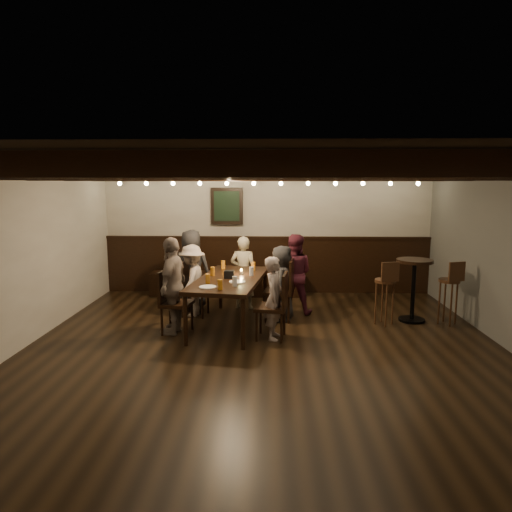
{
  "coord_description": "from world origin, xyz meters",
  "views": [
    {
      "loc": [
        0.07,
        -5.62,
        2.2
      ],
      "look_at": [
        -0.16,
        1.3,
        1.09
      ],
      "focal_mm": 32.0,
      "sensor_mm": 36.0,
      "label": 1
    }
  ],
  "objects_px": {
    "person_bench_left": "(192,269)",
    "person_left_near": "(192,280)",
    "person_left_far": "(173,285)",
    "chair_left_near": "(194,299)",
    "bar_stool_right": "(448,301)",
    "chair_right_far": "(272,319)",
    "dining_table": "(230,282)",
    "person_bench_centre": "(243,272)",
    "chair_left_far": "(176,314)",
    "person_right_near": "(282,283)",
    "person_right_far": "(274,298)",
    "bar_stool_left": "(385,301)",
    "chair_right_near": "(280,302)",
    "person_bench_right": "(294,274)",
    "high_top_table": "(414,281)"
  },
  "relations": [
    {
      "from": "chair_left_far",
      "to": "chair_right_far",
      "type": "distance_m",
      "value": 1.44
    },
    {
      "from": "person_bench_centre",
      "to": "person_left_near",
      "type": "distance_m",
      "value": 0.96
    },
    {
      "from": "chair_left_near",
      "to": "bar_stool_right",
      "type": "xyz_separation_m",
      "value": [
        4.06,
        -0.34,
        0.1
      ]
    },
    {
      "from": "chair_left_far",
      "to": "bar_stool_left",
      "type": "relative_size",
      "value": 0.92
    },
    {
      "from": "person_right_near",
      "to": "person_right_far",
      "type": "distance_m",
      "value": 0.9
    },
    {
      "from": "high_top_table",
      "to": "dining_table",
      "type": "bearing_deg",
      "value": -172.94
    },
    {
      "from": "chair_left_near",
      "to": "high_top_table",
      "type": "distance_m",
      "value": 3.58
    },
    {
      "from": "person_left_far",
      "to": "person_bench_left",
      "type": "bearing_deg",
      "value": -173.66
    },
    {
      "from": "chair_right_far",
      "to": "person_bench_right",
      "type": "distance_m",
      "value": 1.42
    },
    {
      "from": "chair_left_near",
      "to": "high_top_table",
      "type": "bearing_deg",
      "value": 94.98
    },
    {
      "from": "chair_left_near",
      "to": "person_right_far",
      "type": "distance_m",
      "value": 1.75
    },
    {
      "from": "chair_left_near",
      "to": "high_top_table",
      "type": "relative_size",
      "value": 0.91
    },
    {
      "from": "high_top_table",
      "to": "chair_right_near",
      "type": "bearing_deg",
      "value": -179.62
    },
    {
      "from": "person_bench_right",
      "to": "bar_stool_left",
      "type": "distance_m",
      "value": 1.55
    },
    {
      "from": "dining_table",
      "to": "person_right_near",
      "type": "xyz_separation_m",
      "value": [
        0.81,
        0.34,
        -0.09
      ]
    },
    {
      "from": "person_left_near",
      "to": "chair_left_near",
      "type": "bearing_deg",
      "value": 90.0
    },
    {
      "from": "chair_right_near",
      "to": "person_right_far",
      "type": "relative_size",
      "value": 0.84
    },
    {
      "from": "chair_left_near",
      "to": "bar_stool_right",
      "type": "height_order",
      "value": "bar_stool_right"
    },
    {
      "from": "chair_right_near",
      "to": "bar_stool_left",
      "type": "height_order",
      "value": "bar_stool_left"
    },
    {
      "from": "chair_left_near",
      "to": "person_right_near",
      "type": "bearing_deg",
      "value": 90.0
    },
    {
      "from": "person_bench_centre",
      "to": "person_right_far",
      "type": "relative_size",
      "value": 1.09
    },
    {
      "from": "chair_left_far",
      "to": "person_bench_right",
      "type": "relative_size",
      "value": 0.69
    },
    {
      "from": "chair_left_near",
      "to": "chair_left_far",
      "type": "bearing_deg",
      "value": -0.03
    },
    {
      "from": "person_left_near",
      "to": "bar_stool_right",
      "type": "distance_m",
      "value": 4.11
    },
    {
      "from": "dining_table",
      "to": "bar_stool_left",
      "type": "relative_size",
      "value": 2.11
    },
    {
      "from": "person_bench_left",
      "to": "person_right_far",
      "type": "bearing_deg",
      "value": 140.71
    },
    {
      "from": "dining_table",
      "to": "bar_stool_left",
      "type": "height_order",
      "value": "bar_stool_left"
    },
    {
      "from": "person_bench_centre",
      "to": "person_left_far",
      "type": "relative_size",
      "value": 0.9
    },
    {
      "from": "person_bench_left",
      "to": "person_bench_right",
      "type": "bearing_deg",
      "value": -180.0
    },
    {
      "from": "dining_table",
      "to": "person_bench_right",
      "type": "distance_m",
      "value": 1.27
    },
    {
      "from": "chair_right_near",
      "to": "person_bench_left",
      "type": "distance_m",
      "value": 1.73
    },
    {
      "from": "chair_right_far",
      "to": "high_top_table",
      "type": "bearing_deg",
      "value": -60.16
    },
    {
      "from": "person_left_near",
      "to": "chair_right_far",
      "type": "bearing_deg",
      "value": 58.52
    },
    {
      "from": "chair_right_near",
      "to": "chair_right_far",
      "type": "relative_size",
      "value": 1.04
    },
    {
      "from": "chair_right_near",
      "to": "person_left_near",
      "type": "relative_size",
      "value": 0.83
    },
    {
      "from": "person_left_far",
      "to": "chair_right_far",
      "type": "bearing_deg",
      "value": 90.0
    },
    {
      "from": "chair_right_near",
      "to": "person_right_near",
      "type": "bearing_deg",
      "value": -90.0
    },
    {
      "from": "chair_right_far",
      "to": "person_bench_centre",
      "type": "bearing_deg",
      "value": 25.64
    },
    {
      "from": "chair_left_far",
      "to": "chair_left_near",
      "type": "bearing_deg",
      "value": 179.97
    },
    {
      "from": "dining_table",
      "to": "person_bench_centre",
      "type": "bearing_deg",
      "value": 90.0
    },
    {
      "from": "chair_right_far",
      "to": "bar_stool_left",
      "type": "xyz_separation_m",
      "value": [
        1.76,
        0.7,
        0.09
      ]
    },
    {
      "from": "person_bench_left",
      "to": "person_left_near",
      "type": "distance_m",
      "value": 0.48
    },
    {
      "from": "chair_right_near",
      "to": "bar_stool_right",
      "type": "relative_size",
      "value": 0.97
    },
    {
      "from": "person_bench_centre",
      "to": "chair_right_far",
      "type": "bearing_deg",
      "value": 115.64
    },
    {
      "from": "person_bench_left",
      "to": "bar_stool_right",
      "type": "relative_size",
      "value": 1.37
    },
    {
      "from": "chair_left_far",
      "to": "high_top_table",
      "type": "bearing_deg",
      "value": 108.82
    },
    {
      "from": "chair_right_far",
      "to": "person_left_far",
      "type": "height_order",
      "value": "person_left_far"
    },
    {
      "from": "chair_left_near",
      "to": "person_right_near",
      "type": "height_order",
      "value": "person_right_near"
    },
    {
      "from": "chair_right_far",
      "to": "bar_stool_right",
      "type": "distance_m",
      "value": 2.86
    },
    {
      "from": "person_right_far",
      "to": "person_left_near",
      "type": "bearing_deg",
      "value": 59.04
    }
  ]
}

